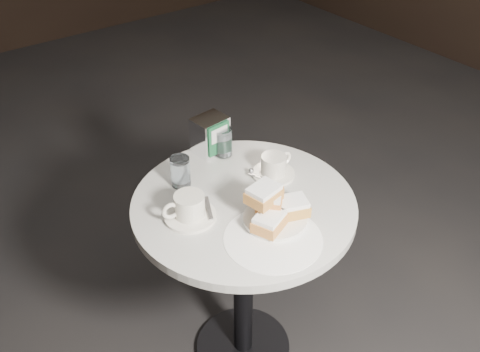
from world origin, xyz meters
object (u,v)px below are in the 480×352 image
object	(u,v)px
water_glass_left	(180,172)
water_glass_right	(223,142)
napkin_dispenser	(210,135)
cafe_table	(244,248)
beignet_plate	(274,209)
coffee_cup_left	(189,208)
coffee_cup_right	(274,167)

from	to	relation	value
water_glass_left	water_glass_right	size ratio (longest dim) A/B	1.00
water_glass_right	napkin_dispenser	size ratio (longest dim) A/B	0.78
cafe_table	napkin_dispenser	bearing A→B (deg)	75.20
beignet_plate	water_glass_left	distance (m)	0.34
beignet_plate	napkin_dispenser	size ratio (longest dim) A/B	1.61
coffee_cup_left	napkin_dispenser	size ratio (longest dim) A/B	1.39
coffee_cup_left	coffee_cup_right	distance (m)	0.34
coffee_cup_left	napkin_dispenser	world-z (taller)	napkin_dispenser
beignet_plate	coffee_cup_left	world-z (taller)	beignet_plate
beignet_plate	napkin_dispenser	xyz separation A→B (m)	(0.06, 0.42, 0.02)
cafe_table	coffee_cup_right	xyz separation A→B (m)	(0.16, 0.05, 0.23)
water_glass_right	coffee_cup_right	bearing A→B (deg)	-72.36
cafe_table	napkin_dispenser	size ratio (longest dim) A/B	5.67
water_glass_left	napkin_dispenser	xyz separation A→B (m)	(0.19, 0.11, 0.02)
water_glass_right	beignet_plate	bearing A→B (deg)	-102.70
coffee_cup_left	water_glass_left	bearing A→B (deg)	77.44
napkin_dispenser	water_glass_right	bearing A→B (deg)	-70.01
coffee_cup_left	beignet_plate	bearing A→B (deg)	-29.68
coffee_cup_left	water_glass_right	bearing A→B (deg)	48.77
cafe_table	beignet_plate	bearing A→B (deg)	-83.36
coffee_cup_left	napkin_dispenser	xyz separation A→B (m)	(0.25, 0.26, 0.03)
cafe_table	water_glass_right	distance (m)	0.37
cafe_table	water_glass_left	size ratio (longest dim) A/B	7.30
water_glass_right	cafe_table	bearing A→B (deg)	-111.66
beignet_plate	water_glass_right	xyz separation A→B (m)	(0.09, 0.38, 0.00)
coffee_cup_right	water_glass_left	xyz separation A→B (m)	(-0.27, 0.14, 0.02)
beignet_plate	water_glass_left	bearing A→B (deg)	111.39
cafe_table	coffee_cup_right	world-z (taller)	coffee_cup_right
coffee_cup_right	napkin_dispenser	size ratio (longest dim) A/B	1.18
coffee_cup_left	water_glass_left	world-z (taller)	water_glass_left
beignet_plate	napkin_dispenser	distance (m)	0.43
cafe_table	water_glass_right	world-z (taller)	water_glass_right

